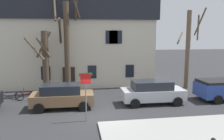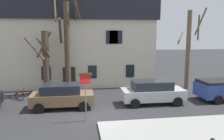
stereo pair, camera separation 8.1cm
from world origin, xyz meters
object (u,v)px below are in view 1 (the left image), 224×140
object	(u,v)px
tree_bare_mid	(67,43)
tree_bare_far	(188,48)
street_sign_pole	(86,88)
bicycle_leaning	(26,96)
tree_bare_near	(46,59)
car_brown_wagon	(62,96)
building_main	(75,41)
car_silver_wagon	(152,92)

from	to	relation	value
tree_bare_mid	tree_bare_far	bearing A→B (deg)	0.40
street_sign_pole	bicycle_leaning	size ratio (longest dim) A/B	1.65
tree_bare_mid	tree_bare_far	distance (m)	11.04
tree_bare_near	car_brown_wagon	size ratio (longest dim) A/B	1.50
tree_bare_near	bicycle_leaning	size ratio (longest dim) A/B	3.64
tree_bare_mid	tree_bare_near	bearing A→B (deg)	-173.61
building_main	bicycle_leaning	bearing A→B (deg)	-117.91
car_brown_wagon	street_sign_pole	world-z (taller)	street_sign_pole
tree_bare_mid	car_silver_wagon	xyz separation A→B (m)	(6.19, -4.15, -3.42)
car_brown_wagon	tree_bare_near	bearing A→B (deg)	110.42
tree_bare_mid	bicycle_leaning	distance (m)	5.41
car_brown_wagon	bicycle_leaning	distance (m)	3.64
bicycle_leaning	car_brown_wagon	bearing A→B (deg)	-38.21
tree_bare_far	car_brown_wagon	xyz separation A→B (m)	(-11.33, -4.30, -2.97)
tree_bare_far	tree_bare_mid	bearing A→B (deg)	-179.60
building_main	tree_bare_mid	world-z (taller)	tree_bare_mid
car_brown_wagon	car_silver_wagon	distance (m)	6.48
tree_bare_mid	car_silver_wagon	bearing A→B (deg)	-33.87
building_main	car_silver_wagon	world-z (taller)	building_main
tree_bare_near	car_silver_wagon	size ratio (longest dim) A/B	1.39
tree_bare_near	car_brown_wagon	distance (m)	4.79
tree_bare_near	car_silver_wagon	world-z (taller)	tree_bare_near
street_sign_pole	car_brown_wagon	bearing A→B (deg)	120.13
building_main	tree_bare_mid	bearing A→B (deg)	-96.72
tree_bare_far	car_silver_wagon	xyz separation A→B (m)	(-4.85, -4.23, -2.95)
tree_bare_near	street_sign_pole	world-z (taller)	tree_bare_near
tree_bare_near	tree_bare_mid	distance (m)	2.23
tree_bare_far	bicycle_leaning	distance (m)	14.73
car_silver_wagon	street_sign_pole	distance (m)	5.75
tree_bare_far	car_silver_wagon	size ratio (longest dim) A/B	1.62
building_main	tree_bare_far	distance (m)	11.57
building_main	street_sign_pole	world-z (taller)	building_main
building_main	tree_bare_far	size ratio (longest dim) A/B	2.14
building_main	car_brown_wagon	bearing A→B (deg)	-95.47
tree_bare_far	car_brown_wagon	world-z (taller)	tree_bare_far
car_silver_wagon	tree_bare_far	bearing A→B (deg)	41.12
building_main	tree_bare_near	size ratio (longest dim) A/B	2.50
tree_bare_far	bicycle_leaning	bearing A→B (deg)	-171.69
tree_bare_far	bicycle_leaning	size ratio (longest dim) A/B	4.25
car_brown_wagon	tree_bare_far	bearing A→B (deg)	20.77
building_main	tree_bare_near	distance (m)	5.90
tree_bare_mid	car_brown_wagon	distance (m)	5.45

